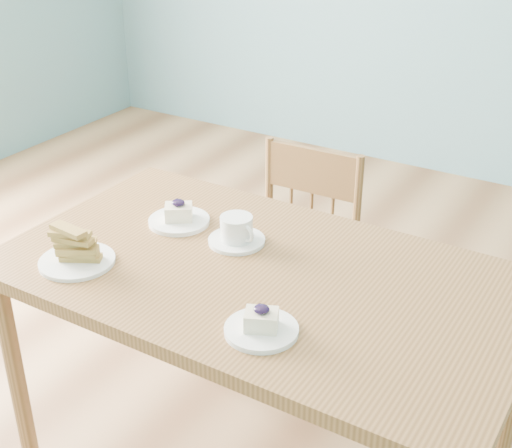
% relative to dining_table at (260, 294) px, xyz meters
% --- Properties ---
extents(room, '(5.01, 5.01, 2.71)m').
position_rel_dining_table_xyz_m(room, '(-0.17, 0.06, 0.70)').
color(room, '#A6794D').
rests_on(room, ground).
extents(dining_table, '(1.36, 0.78, 0.72)m').
position_rel_dining_table_xyz_m(dining_table, '(0.00, 0.00, 0.00)').
color(dining_table, olive).
rests_on(dining_table, ground).
extents(dining_chair, '(0.38, 0.36, 0.81)m').
position_rel_dining_table_xyz_m(dining_chair, '(-0.18, 0.53, -0.24)').
color(dining_chair, olive).
rests_on(dining_chair, ground).
extents(cheesecake_plate_near, '(0.17, 0.17, 0.07)m').
position_rel_dining_table_xyz_m(cheesecake_plate_near, '(0.14, -0.23, 0.09)').
color(cheesecake_plate_near, white).
rests_on(cheesecake_plate_near, dining_table).
extents(cheesecake_plate_far, '(0.18, 0.18, 0.07)m').
position_rel_dining_table_xyz_m(cheesecake_plate_far, '(-0.34, 0.10, 0.09)').
color(cheesecake_plate_far, white).
rests_on(cheesecake_plate_far, dining_table).
extents(coffee_cup, '(0.16, 0.16, 0.08)m').
position_rel_dining_table_xyz_m(coffee_cup, '(-0.13, 0.09, 0.11)').
color(coffee_cup, white).
rests_on(coffee_cup, dining_table).
extents(biscotti_plate, '(0.20, 0.20, 0.11)m').
position_rel_dining_table_xyz_m(biscotti_plate, '(-0.43, -0.22, 0.11)').
color(biscotti_plate, white).
rests_on(biscotti_plate, dining_table).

